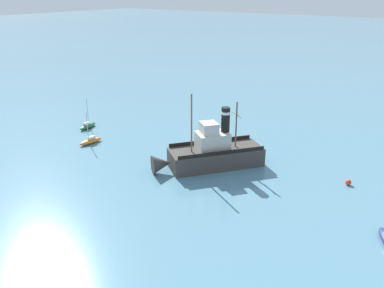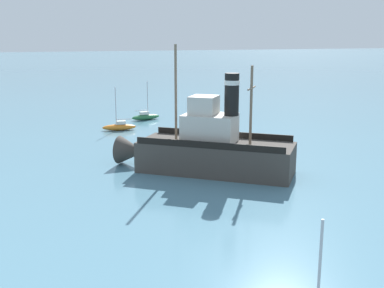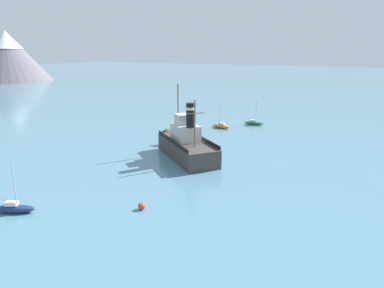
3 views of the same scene
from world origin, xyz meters
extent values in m
plane|color=teal|center=(0.00, 0.00, 0.00)|extent=(600.00, 600.00, 0.00)
cube|color=#423D38|center=(-0.63, -0.33, 1.20)|extent=(10.83, 12.18, 2.40)
cone|color=#423D38|center=(3.78, 5.37, 1.20)|extent=(3.33, 3.34, 2.35)
cube|color=beige|center=(-0.33, 0.07, 3.50)|extent=(4.82, 5.00, 2.20)
cube|color=beige|center=(-0.02, 0.46, 5.30)|extent=(2.96, 2.93, 1.40)
cylinder|color=black|center=(-1.37, -1.27, 6.20)|extent=(1.10, 1.10, 3.20)
cylinder|color=silver|center=(-1.37, -1.27, 7.10)|extent=(1.16, 1.16, 0.35)
cylinder|color=#75604C|center=(1.39, 2.28, 6.15)|extent=(0.20, 0.20, 7.50)
cylinder|color=#75604C|center=(-2.29, -2.46, 5.40)|extent=(0.20, 0.20, 6.00)
cylinder|color=#75604C|center=(-2.29, -2.46, 6.72)|extent=(2.13, 1.69, 0.12)
cube|color=black|center=(-2.34, 0.99, 2.65)|extent=(7.07, 9.09, 0.50)
cube|color=black|center=(1.07, -1.65, 2.65)|extent=(7.07, 9.09, 0.50)
ellipsoid|color=#286B3D|center=(24.73, -1.03, 0.35)|extent=(1.80, 3.94, 0.70)
cube|color=silver|center=(24.69, -0.83, 0.88)|extent=(0.84, 1.20, 0.36)
cylinder|color=#B7B7BC|center=(24.79, -1.32, 2.80)|extent=(0.10, 0.10, 4.20)
cylinder|color=#B7B7BC|center=(24.62, -0.44, 1.25)|extent=(0.42, 1.78, 0.08)
cylinder|color=#B7B7BC|center=(-22.44, 4.98, 2.80)|extent=(0.10, 0.10, 4.20)
ellipsoid|color=orange|center=(18.94, 3.53, 0.35)|extent=(1.55, 3.90, 0.70)
cube|color=silver|center=(18.92, 3.33, 0.88)|extent=(0.77, 1.17, 0.36)
cylinder|color=#B7B7BC|center=(18.98, 3.83, 2.80)|extent=(0.10, 0.10, 4.20)
cylinder|color=#B7B7BC|center=(18.87, 2.93, 1.25)|extent=(0.30, 1.80, 0.08)
camera|label=1|loc=(-25.94, 41.22, 21.87)|focal=38.00mm
camera|label=2|loc=(-34.48, 13.61, 10.56)|focal=45.00mm
camera|label=3|loc=(-39.57, -22.99, 14.38)|focal=32.00mm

